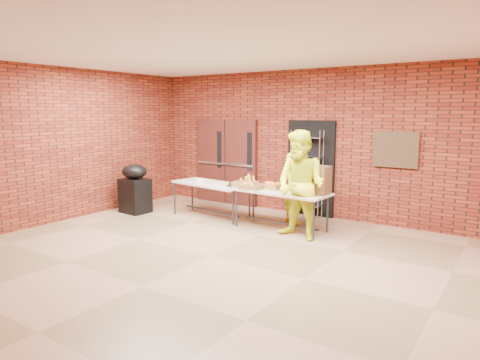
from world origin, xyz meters
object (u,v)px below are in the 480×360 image
Objects in this scene: table_left at (211,186)px; wire_rack at (306,174)px; coffee_dispenser at (318,180)px; volunteer_man at (301,185)px; volunteer_woman at (293,188)px; table_right at (281,194)px; covered_grill at (135,188)px.

wire_rack is at bearing 43.32° from table_left.
wire_rack reaches higher than table_left.
coffee_dispenser is at bearing 7.95° from table_left.
wire_rack is 1.76m from volunteer_man.
volunteer_woman is at bearing 146.36° from coffee_dispenser.
table_right is at bearing 159.19° from volunteer_man.
covered_grill is at bearing -145.55° from wire_rack.
wire_rack is at bearing 97.58° from table_right.
table_right is 0.73m from volunteer_man.
wire_rack reaches higher than table_right.
volunteer_man is (2.36, -0.41, 0.30)m from table_left.
wire_rack is at bearing 124.05° from coffee_dispenser.
covered_grill is 0.57× the size of volunteer_man.
covered_grill is (-4.17, -0.70, -0.48)m from coffee_dispenser.
covered_grill is at bearing -166.88° from volunteer_man.
coffee_dispenser is 4.26m from covered_grill.
wire_rack is 1.00× the size of table_left.
table_right is at bearing 5.25° from table_left.
covered_grill is at bearing 37.40° from volunteer_woman.
wire_rack is at bearing 121.60° from volunteer_man.
volunteer_man is at bearing -2.24° from table_left.
covered_grill reaches higher than table_right.
table_right is (1.78, -0.07, 0.03)m from table_left.
table_left is 2.41m from volunteer_man.
volunteer_man reaches higher than coffee_dispenser.
table_right is at bearing -173.06° from coffee_dispenser.
table_right is 0.62m from volunteer_woman.
volunteer_man is at bearing 7.51° from covered_grill.
table_right is 0.98× the size of volunteer_man.
covered_grill is (-3.36, -1.90, -0.39)m from wire_rack.
volunteer_man is at bearing -62.66° from wire_rack.
wire_rack is 0.96× the size of volunteer_man.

